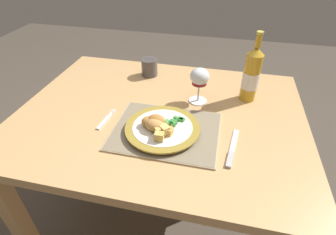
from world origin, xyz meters
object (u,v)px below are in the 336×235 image
Objects in this scene: wine_glass at (200,78)px; drinking_cup at (150,67)px; table_knife at (232,151)px; fork at (105,120)px; dinner_plate at (163,129)px; bottle at (251,75)px; dining_table at (161,132)px.

wine_glass is 1.81× the size of drinking_cup.
wine_glass reaches higher than drinking_cup.
table_knife is 0.61m from drinking_cup.
drinking_cup is (0.06, 0.39, 0.04)m from fork.
wine_glass is (0.09, 0.23, 0.09)m from dinner_plate.
drinking_cup reaches higher than table_knife.
dining_table is at bearing -152.66° from bottle.
drinking_cup is at bearing 113.38° from dining_table.
table_knife reaches higher than fork.
fork is 0.40m from drinking_cup.
table_knife is at bearing -98.45° from bottle.
table_knife is 0.67× the size of bottle.
dinner_plate is at bearing -112.25° from wine_glass.
table_knife is at bearing -48.24° from drinking_cup.
dining_table is 13.52× the size of drinking_cup.
dinner_plate reaches higher than table_knife.
table_knife is at bearing -10.30° from dinner_plate.
bottle is at bearing 28.31° from fork.
table_knife is 0.36m from bottle.
drinking_cup is at bearing 111.85° from dinner_plate.
dining_table is 0.27m from wine_glass.
bottle reaches higher than fork.
fork is at bearing 175.91° from dinner_plate.
fork is at bearing 172.67° from table_knife.
fork is 0.88× the size of wine_glass.
wine_glass is (0.13, 0.11, 0.21)m from dining_table.
wine_glass is at bearing 33.90° from fork.
fork is at bearing -151.69° from bottle.
bottle is (0.51, 0.28, 0.11)m from fork.
wine_glass reaches higher than dinner_plate.
dinner_plate is 1.77× the size of wine_glass.
dinner_plate is at bearing -4.09° from fork.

